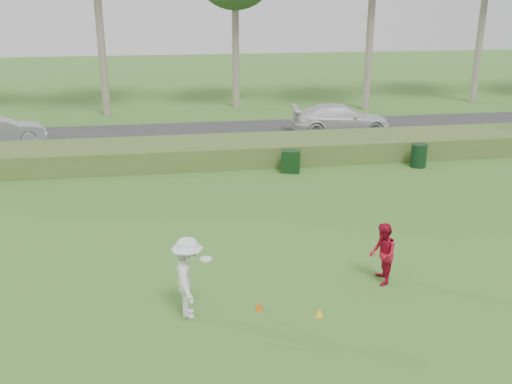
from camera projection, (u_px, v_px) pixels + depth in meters
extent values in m
plane|color=#346A23|center=(282.00, 297.00, 13.65)|extent=(120.00, 120.00, 0.00)
cube|color=#446126|center=(227.00, 151.00, 24.70)|extent=(80.00, 3.00, 0.90)
cube|color=#2D2D2D|center=(216.00, 134.00, 29.50)|extent=(80.00, 6.00, 0.06)
cylinder|color=gray|center=(235.00, 14.00, 34.93)|extent=(0.44, 0.44, 11.50)
imported|color=silver|center=(188.00, 278.00, 12.57)|extent=(0.72, 1.23, 1.88)
cylinder|color=white|center=(206.00, 259.00, 12.50)|extent=(0.27, 0.27, 0.03)
imported|color=#A80E27|center=(383.00, 254.00, 14.10)|extent=(0.71, 0.85, 1.57)
cone|color=#F0510C|center=(259.00, 306.00, 13.07)|extent=(0.18, 0.18, 0.20)
cone|color=yellow|center=(320.00, 312.00, 12.79)|extent=(0.19, 0.19, 0.21)
cube|color=black|center=(291.00, 162.00, 23.11)|extent=(0.84, 0.67, 0.91)
cylinder|color=black|center=(419.00, 156.00, 23.87)|extent=(0.74, 0.74, 0.98)
imported|color=silver|center=(341.00, 119.00, 29.46)|extent=(5.20, 2.41, 1.47)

